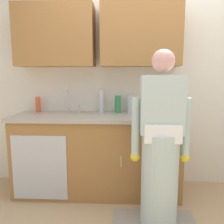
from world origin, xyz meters
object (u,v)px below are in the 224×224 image
bottle_water_short (38,104)px  bottle_dish_liquid (130,104)px  cup_by_sink (158,113)px  sponge (143,116)px  person_at_sink (160,153)px  sink (69,116)px  bottle_cleaner_spray (101,101)px  knife_on_counter (164,113)px  bottle_soap (118,104)px

bottle_water_short → bottle_dish_liquid: 1.16m
cup_by_sink → sponge: size_ratio=0.99×
sponge → cup_by_sink: bearing=-14.0°
person_at_sink → bottle_dish_liquid: bearing=107.0°
sink → cup_by_sink: bearing=-10.4°
person_at_sink → sponge: (-0.13, 0.47, 0.26)m
sponge → person_at_sink: bearing=-74.9°
bottle_cleaner_spray → person_at_sink: bearing=-53.0°
bottle_cleaner_spray → knife_on_counter: (0.77, -0.05, -0.14)m
bottle_cleaner_spray → bottle_dish_liquid: bearing=3.7°
bottle_water_short → knife_on_counter: size_ratio=0.80×
bottle_dish_liquid → bottle_cleaner_spray: size_ratio=0.79×
bottle_water_short → knife_on_counter: 1.58m
sink → sponge: 0.86m
bottle_water_short → person_at_sink: bearing=-30.0°
person_at_sink → bottle_water_short: person_at_sink is taller
bottle_water_short → cup_by_sink: bearing=-15.0°
person_at_sink → bottle_cleaner_spray: (-0.61, 0.81, 0.39)m
bottle_water_short → bottle_dish_liquid: size_ratio=0.87×
sink → bottle_water_short: (-0.44, 0.20, 0.11)m
bottle_water_short → cup_by_sink: bottle_water_short is taller
bottle_water_short → bottle_dish_liquid: (1.16, 0.02, 0.01)m
bottle_water_short → sponge: size_ratio=1.74×
bottle_dish_liquid → bottle_cleaner_spray: bottle_cleaner_spray is taller
cup_by_sink → bottle_cleaner_spray: bearing=149.4°
bottle_cleaner_spray → knife_on_counter: bottle_cleaner_spray is taller
bottle_dish_liquid → sink: bearing=-162.9°
knife_on_counter → bottle_cleaner_spray: bearing=-4.4°
person_at_sink → knife_on_counter: (0.16, 0.76, 0.25)m
bottle_dish_liquid → cup_by_sink: size_ratio=2.00×
bottle_cleaner_spray → sponge: size_ratio=2.53×
sink → cup_by_sink: sink is taller
cup_by_sink → knife_on_counter: cup_by_sink is taller
sponge → bottle_dish_liquid: bearing=109.4°
person_at_sink → bottle_cleaner_spray: person_at_sink is taller
bottle_soap → cup_by_sink: (0.44, -0.36, -0.05)m
cup_by_sink → knife_on_counter: size_ratio=0.46×
bottle_dish_liquid → sponge: 0.40m
sink → person_at_sink: person_at_sink is taller
person_at_sink → cup_by_sink: (0.03, 0.43, 0.30)m
bottle_soap → cup_by_sink: 0.57m
person_at_sink → bottle_dish_liquid: person_at_sink is taller
cup_by_sink → sink: bearing=169.6°
bottle_soap → bottle_cleaner_spray: bearing=174.2°
sink → bottle_dish_liquid: 0.76m
person_at_sink → knife_on_counter: 0.82m
person_at_sink → bottle_soap: size_ratio=7.63×
person_at_sink → bottle_water_short: size_ratio=8.45×
sponge → bottle_soap: bearing=131.0°
bottle_dish_liquid → knife_on_counter: (0.42, -0.07, -0.11)m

